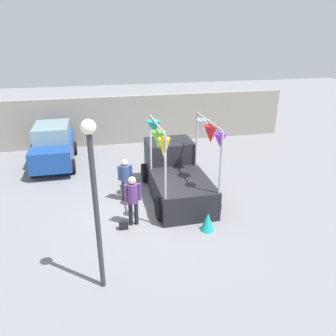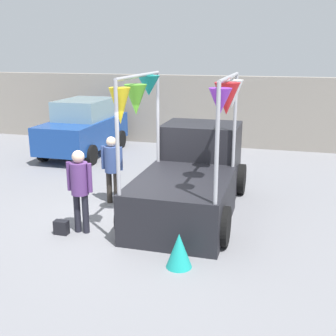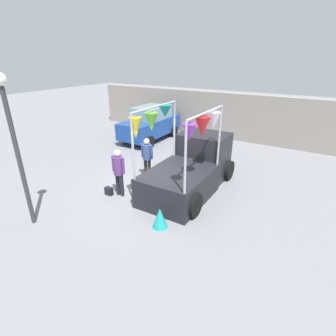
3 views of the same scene
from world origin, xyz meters
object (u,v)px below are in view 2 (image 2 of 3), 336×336
person_customer (80,184)px  handbag (61,227)px  parked_car (84,127)px  person_vendor (112,164)px  vendor_truck (193,172)px  folded_kite_bundle_teal (179,250)px

person_customer → handbag: 0.96m
parked_car → person_customer: bearing=-64.4°
person_customer → person_vendor: person_customer is taller
parked_car → person_vendor: parked_car is taller
vendor_truck → folded_kite_bundle_teal: 2.80m
person_vendor → person_customer: bearing=-88.4°
person_vendor → parked_car: bearing=123.4°
person_customer → person_vendor: bearing=91.6°
person_customer → vendor_truck: bearing=45.5°
parked_car → handbag: (2.54, -6.22, -0.80)m
person_customer → person_vendor: size_ratio=1.04×
person_customer → person_vendor: (-0.05, 1.71, -0.05)m
parked_car → person_customer: size_ratio=2.39×
parked_car → person_vendor: size_ratio=2.49×
vendor_truck → person_customer: 2.63m
parked_car → person_vendor: bearing=-56.6°
folded_kite_bundle_teal → parked_car: bearing=126.5°
person_vendor → folded_kite_bundle_teal: size_ratio=2.67×
handbag → person_customer: bearing=29.7°
vendor_truck → folded_kite_bundle_teal: (0.36, -2.72, -0.56)m
handbag → folded_kite_bundle_teal: folded_kite_bundle_teal is taller
handbag → vendor_truck: bearing=43.4°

